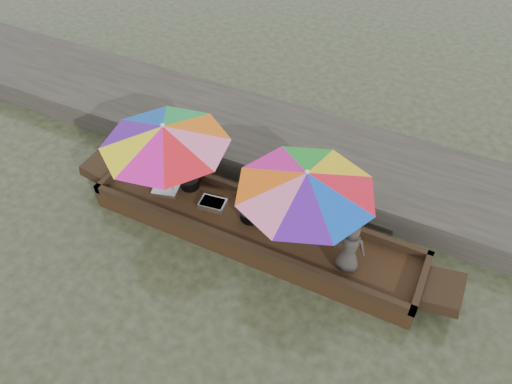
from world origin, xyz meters
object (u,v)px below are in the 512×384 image
at_px(tray_scallop, 166,190).
at_px(umbrella_stern, 304,208).
at_px(cooking_pot, 190,183).
at_px(tray_crayfish, 213,204).
at_px(umbrella_bow, 168,161).
at_px(vendor, 350,247).
at_px(boat_hull, 253,230).
at_px(supply_bag, 278,206).
at_px(charcoal_grill, 251,214).

xyz_separation_m(tray_scallop, umbrella_stern, (2.61, 0.01, 0.74)).
height_order(cooking_pot, tray_scallop, cooking_pot).
relative_size(tray_crayfish, umbrella_bow, 0.21).
distance_m(cooking_pot, umbrella_stern, 2.40).
relative_size(vendor, umbrella_bow, 0.46).
xyz_separation_m(boat_hull, tray_crayfish, (-0.82, 0.05, 0.22)).
relative_size(boat_hull, supply_bag, 20.50).
relative_size(boat_hull, cooking_pot, 16.82).
bearing_deg(boat_hull, vendor, -5.85).
height_order(tray_scallop, charcoal_grill, charcoal_grill).
distance_m(charcoal_grill, supply_bag, 0.48).
bearing_deg(charcoal_grill, cooking_pot, 171.79).
bearing_deg(tray_crayfish, cooking_pot, 158.47).
xyz_separation_m(tray_crayfish, charcoal_grill, (0.73, 0.05, 0.05)).
bearing_deg(charcoal_grill, boat_hull, -47.76).
distance_m(cooking_pot, vendor, 3.18).
height_order(vendor, umbrella_bow, umbrella_bow).
bearing_deg(umbrella_stern, vendor, -11.75).
height_order(tray_crayfish, umbrella_bow, umbrella_bow).
bearing_deg(supply_bag, charcoal_grill, -136.84).
height_order(tray_crayfish, umbrella_stern, umbrella_stern).
height_order(umbrella_bow, umbrella_stern, same).
relative_size(tray_crayfish, vendor, 0.46).
relative_size(tray_crayfish, charcoal_grill, 1.18).
bearing_deg(cooking_pot, boat_hull, -11.60).
bearing_deg(charcoal_grill, supply_bag, 43.16).
height_order(charcoal_grill, umbrella_stern, umbrella_stern).
bearing_deg(supply_bag, umbrella_bow, -167.05).
relative_size(boat_hull, charcoal_grill, 15.00).
relative_size(supply_bag, umbrella_bow, 0.13).
distance_m(cooking_pot, tray_crayfish, 0.65).
bearing_deg(cooking_pot, tray_scallop, -136.94).
height_order(boat_hull, cooking_pot, cooking_pot).
bearing_deg(umbrella_bow, tray_scallop, -175.46).
relative_size(tray_crayfish, tray_scallop, 1.00).
distance_m(boat_hull, cooking_pot, 1.48).
height_order(tray_scallop, umbrella_stern, umbrella_stern).
xyz_separation_m(tray_scallop, vendor, (3.45, -0.16, 0.46)).
relative_size(cooking_pot, umbrella_bow, 0.16).
bearing_deg(umbrella_stern, charcoal_grill, 174.00).
distance_m(supply_bag, umbrella_stern, 0.98).
bearing_deg(charcoal_grill, tray_scallop, -176.12).
relative_size(supply_bag, vendor, 0.29).
bearing_deg(cooking_pot, tray_crayfish, -21.53).
xyz_separation_m(supply_bag, umbrella_stern, (0.60, -0.42, 0.65)).
distance_m(boat_hull, vendor, 1.83).
relative_size(tray_scallop, umbrella_stern, 0.21).
height_order(supply_bag, vendor, vendor).
relative_size(charcoal_grill, umbrella_stern, 0.18).
xyz_separation_m(cooking_pot, umbrella_bow, (-0.17, -0.29, 0.69)).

